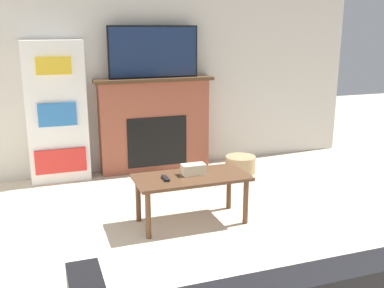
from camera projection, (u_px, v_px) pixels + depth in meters
wall_back at (135, 65)px, 5.62m from camera, size 6.10×0.06×2.70m
fireplace at (155, 124)px, 5.74m from camera, size 1.50×0.28×1.19m
tv at (154, 52)px, 5.50m from camera, size 1.13×0.03×0.63m
coffee_table at (192, 182)px, 4.20m from camera, size 1.06×0.51×0.46m
tissue_box at (193, 169)px, 4.21m from camera, size 0.22×0.12×0.10m
remote_control at (166, 178)px, 4.08m from camera, size 0.04×0.15×0.02m
bookshelf at (57, 113)px, 5.28m from camera, size 0.69×0.29×1.67m
storage_basket at (240, 164)px, 5.73m from camera, size 0.39×0.39×0.21m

